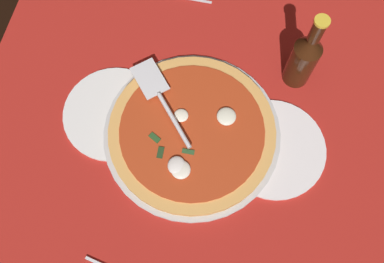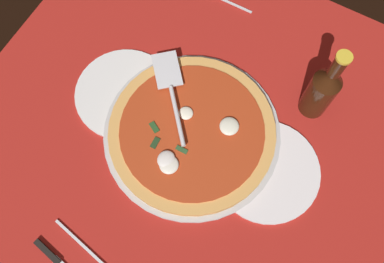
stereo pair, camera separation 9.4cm
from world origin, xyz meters
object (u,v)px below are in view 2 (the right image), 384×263
(pizza_server, at_px, (172,91))
(beer_bottle, at_px, (322,90))
(dinner_plate_left, at_px, (267,171))
(dinner_plate_right, at_px, (125,94))
(pizza, at_px, (192,132))
(place_setting_far, at_px, (75,259))

(pizza_server, bearing_deg, beer_bottle, -105.54)
(dinner_plate_left, relative_size, dinner_plate_right, 1.01)
(pizza, distance_m, beer_bottle, 0.30)
(pizza, xyz_separation_m, beer_bottle, (-0.21, -0.20, 0.07))
(dinner_plate_right, height_order, place_setting_far, place_setting_far)
(dinner_plate_right, relative_size, beer_bottle, 1.01)
(pizza, relative_size, beer_bottle, 1.62)
(beer_bottle, bearing_deg, dinner_plate_right, 24.99)
(place_setting_far, bearing_deg, beer_bottle, 73.23)
(pizza_server, height_order, place_setting_far, pizza_server)
(dinner_plate_right, bearing_deg, beer_bottle, -155.01)
(dinner_plate_left, xyz_separation_m, pizza_server, (0.27, -0.05, 0.04))
(dinner_plate_right, distance_m, pizza, 0.19)
(dinner_plate_right, distance_m, place_setting_far, 0.38)
(pizza_server, height_order, beer_bottle, beer_bottle)
(dinner_plate_right, bearing_deg, pizza, 176.44)
(pizza, height_order, pizza_server, pizza_server)
(pizza_server, bearing_deg, dinner_plate_left, -141.87)
(dinner_plate_left, height_order, beer_bottle, beer_bottle)
(dinner_plate_left, xyz_separation_m, beer_bottle, (-0.02, -0.19, 0.09))
(dinner_plate_right, xyz_separation_m, beer_bottle, (-0.40, -0.19, 0.09))
(pizza, bearing_deg, place_setting_far, 77.56)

